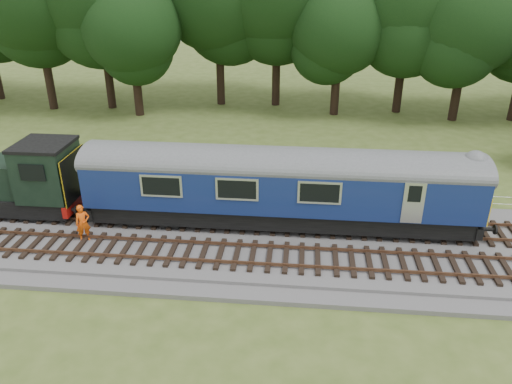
# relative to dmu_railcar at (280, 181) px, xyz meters

# --- Properties ---
(ground) EXTENTS (120.00, 120.00, 0.00)m
(ground) POSITION_rel_dmu_railcar_xyz_m (-1.66, -1.40, -2.61)
(ground) COLOR #445720
(ground) RESTS_ON ground
(ballast) EXTENTS (70.00, 7.00, 0.35)m
(ballast) POSITION_rel_dmu_railcar_xyz_m (-1.66, -1.40, -2.43)
(ballast) COLOR #4C4C4F
(ballast) RESTS_ON ground
(track_north) EXTENTS (67.20, 2.40, 0.21)m
(track_north) POSITION_rel_dmu_railcar_xyz_m (-1.66, -0.00, -2.19)
(track_north) COLOR black
(track_north) RESTS_ON ballast
(track_south) EXTENTS (67.20, 2.40, 0.21)m
(track_south) POSITION_rel_dmu_railcar_xyz_m (-1.66, -3.00, -2.19)
(track_south) COLOR black
(track_south) RESTS_ON ballast
(fence) EXTENTS (64.00, 0.12, 1.00)m
(fence) POSITION_rel_dmu_railcar_xyz_m (-1.66, 3.10, -2.61)
(fence) COLOR #6B6054
(fence) RESTS_ON ground
(tree_line) EXTENTS (70.00, 8.00, 18.00)m
(tree_line) POSITION_rel_dmu_railcar_xyz_m (-1.66, 20.60, -2.61)
(tree_line) COLOR black
(tree_line) RESTS_ON ground
(dmu_railcar) EXTENTS (18.05, 2.86, 3.88)m
(dmu_railcar) POSITION_rel_dmu_railcar_xyz_m (0.00, 0.00, 0.00)
(dmu_railcar) COLOR black
(dmu_railcar) RESTS_ON ground
(worker) EXTENTS (0.76, 0.71, 1.75)m
(worker) POSITION_rel_dmu_railcar_xyz_m (-8.65, -2.38, -1.38)
(worker) COLOR #F1540C
(worker) RESTS_ON ballast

